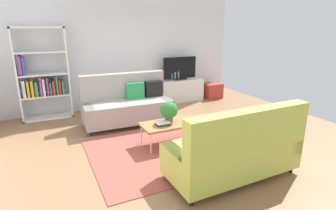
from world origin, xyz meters
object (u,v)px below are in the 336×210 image
object	(u,v)px
vase_0	(160,78)
bottle_0	(172,77)
couch_green	(234,150)
bookshelf	(42,78)
couch_beige	(128,104)
potted_plant	(169,111)
tv	(180,69)
vase_1	(166,77)
coffee_table	(171,124)
bottle_2	(178,76)
storage_trunk	(213,91)
tv_console	(179,90)
table_book_0	(163,124)
bottle_1	(175,76)

from	to	relation	value
vase_0	bottle_0	size ratio (longest dim) A/B	0.90
couch_green	bookshelf	bearing A→B (deg)	119.08
couch_beige	potted_plant	world-z (taller)	couch_beige
tv	bookshelf	bearing A→B (deg)	179.35
vase_1	coffee_table	bearing A→B (deg)	-113.19
vase_1	bottle_2	distance (m)	0.36
couch_green	tv	world-z (taller)	tv
storage_trunk	potted_plant	xyz separation A→B (m)	(-2.65, -2.43, 0.43)
couch_beige	vase_0	size ratio (longest dim) A/B	10.97
tv_console	vase_1	world-z (taller)	vase_1
couch_green	vase_1	size ratio (longest dim) A/B	11.58
couch_green	coffee_table	xyz separation A→B (m)	(-0.28, 1.42, -0.05)
bottle_0	bookshelf	bearing A→B (deg)	178.95
couch_beige	bottle_0	size ratio (longest dim) A/B	9.86
bookshelf	table_book_0	bearing A→B (deg)	-54.94
coffee_table	storage_trunk	xyz separation A→B (m)	(2.61, 2.46, -0.17)
bottle_1	bottle_2	distance (m)	0.11
coffee_table	bottle_2	distance (m)	2.94
couch_beige	table_book_0	world-z (taller)	couch_beige
bookshelf	storage_trunk	bearing A→B (deg)	-1.48
coffee_table	potted_plant	xyz separation A→B (m)	(-0.03, 0.03, 0.25)
potted_plant	bottle_1	bearing A→B (deg)	60.79
couch_beige	tv	bearing A→B (deg)	-147.77
vase_0	vase_1	size ratio (longest dim) A/B	1.06
couch_beige	bottle_2	world-z (taller)	couch_beige
vase_0	bookshelf	bearing A→B (deg)	-179.42
couch_beige	tv_console	size ratio (longest dim) A/B	1.37
couch_beige	tv_console	xyz separation A→B (m)	(1.89, 1.14, -0.13)
couch_beige	vase_1	xyz separation A→B (m)	(1.50, 1.19, 0.28)
couch_beige	vase_0	distance (m)	1.80
couch_beige	couch_green	xyz separation A→B (m)	(0.66, -2.84, 0.00)
couch_beige	bottle_2	bearing A→B (deg)	-147.56
tv_console	bottle_0	size ratio (longest dim) A/B	7.18
vase_1	bottle_1	distance (m)	0.26
bottle_2	potted_plant	bearing A→B (deg)	-121.06
table_book_0	vase_1	distance (m)	2.96
potted_plant	storage_trunk	bearing A→B (deg)	42.52
tv_console	potted_plant	xyz separation A→B (m)	(-1.55, -2.53, 0.33)
bottle_2	bottle_1	bearing A→B (deg)	180.00
couch_beige	table_book_0	distance (m)	1.46
coffee_table	vase_0	world-z (taller)	vase_0
coffee_table	bookshelf	distance (m)	3.33
couch_green	table_book_0	bearing A→B (deg)	107.90
tv	bottle_0	world-z (taller)	tv
couch_green	storage_trunk	world-z (taller)	couch_green
couch_beige	storage_trunk	bearing A→B (deg)	-159.20
coffee_table	bottle_2	world-z (taller)	bottle_2
storage_trunk	coffee_table	bearing A→B (deg)	-136.73
bookshelf	storage_trunk	size ratio (longest dim) A/B	4.04
storage_trunk	bottle_2	distance (m)	1.27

